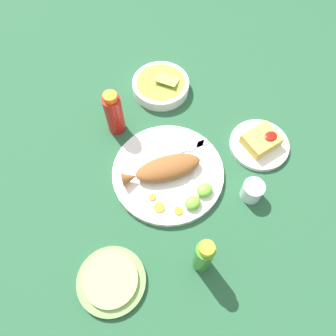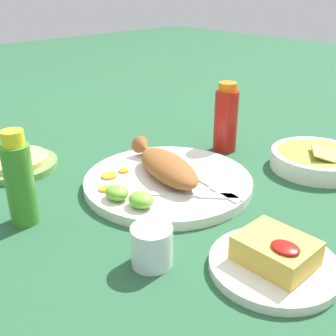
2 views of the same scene
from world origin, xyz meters
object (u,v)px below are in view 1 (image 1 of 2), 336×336
salt_cup (252,191)px  side_plate_fries (259,145)px  main_plate (168,173)px  fork_near (184,150)px  fork_far (196,162)px  fried_fish (164,169)px  guacamole_bowl (161,85)px  hot_sauce_bottle_red (114,113)px  hot_sauce_bottle_green (203,256)px  tortilla_plate (112,281)px

salt_cup → side_plate_fries: size_ratio=0.33×
main_plate → side_plate_fries: bearing=-13.9°
fork_near → fork_far: 0.05m
fork_far → salt_cup: size_ratio=2.50×
fried_fish → guacamole_bowl: size_ratio=1.24×
fried_fish → hot_sauce_bottle_red: 0.22m
hot_sauce_bottle_red → side_plate_fries: hot_sauce_bottle_red is taller
guacamole_bowl → fried_fish: bearing=-120.7°
hot_sauce_bottle_red → fork_far: bearing=-62.3°
side_plate_fries → fork_far: bearing=165.9°
fork_near → hot_sauce_bottle_red: bearing=130.9°
guacamole_bowl → salt_cup: bearing=-89.7°
hot_sauce_bottle_green → tortilla_plate: bearing=158.4°
fork_near → fork_far: bearing=-74.3°
fork_far → salt_cup: salt_cup is taller
fried_fish → fork_near: 0.09m
fork_far → guacamole_bowl: (0.07, 0.30, 0.00)m
side_plate_fries → main_plate: bearing=166.1°
salt_cup → fork_near: bearing=110.8°
hot_sauce_bottle_green → guacamole_bowl: hot_sauce_bottle_green is taller
hot_sauce_bottle_green → tortilla_plate: size_ratio=0.93×
fork_near → guacamole_bowl: (0.08, 0.25, 0.00)m
tortilla_plate → guacamole_bowl: bearing=46.3°
guacamole_bowl → hot_sauce_bottle_red: bearing=-163.8°
hot_sauce_bottle_red → guacamole_bowl: 0.21m
hot_sauce_bottle_green → side_plate_fries: bearing=28.0°
fried_fish → main_plate: bearing=0.0°
salt_cup → guacamole_bowl: bearing=90.3°
fried_fish → fork_far: size_ratio=1.58×
side_plate_fries → tortilla_plate: (-0.56, -0.10, 0.00)m
salt_cup → tortilla_plate: bearing=179.1°
fork_near → hot_sauce_bottle_green: bearing=-108.1°
fork_far → tortilla_plate: (-0.36, -0.15, -0.01)m
fried_fish → salt_cup: 0.25m
side_plate_fries → fried_fish: bearing=166.0°
salt_cup → side_plate_fries: (0.13, 0.11, -0.02)m
main_plate → guacamole_bowl: bearing=61.1°
hot_sauce_bottle_red → salt_cup: hot_sauce_bottle_red is taller
fried_fish → hot_sauce_bottle_green: size_ratio=1.47×
fork_far → tortilla_plate: size_ratio=0.86×
side_plate_fries → tortilla_plate: size_ratio=1.05×
hot_sauce_bottle_red → tortilla_plate: size_ratio=0.92×
main_plate → salt_cup: salt_cup is taller
fork_near → hot_sauce_bottle_green: (-0.15, -0.29, 0.05)m
fried_fish → salt_cup: fried_fish is taller
fried_fish → hot_sauce_bottle_red: hot_sauce_bottle_red is taller
fork_far → salt_cup: (0.07, -0.16, 0.01)m
main_plate → guacamole_bowl: (0.15, 0.28, 0.01)m
fork_near → main_plate: bearing=-148.9°
hot_sauce_bottle_red → side_plate_fries: size_ratio=0.88×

